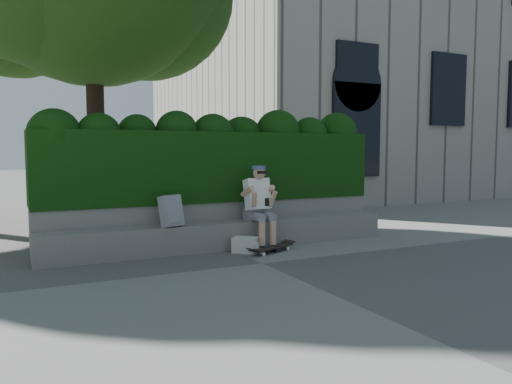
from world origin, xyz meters
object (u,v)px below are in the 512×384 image
backpack_ground (245,245)px  skateboard (271,248)px  person (259,203)px  backpack_plaid (171,211)px

backpack_ground → skateboard: bearing=16.6°
person → backpack_plaid: size_ratio=2.83×
person → backpack_ground: 0.77m
skateboard → backpack_ground: bearing=131.9°
backpack_plaid → backpack_ground: backpack_plaid is taller
skateboard → backpack_ground: backpack_ground is taller
person → backpack_plaid: person is taller
person → backpack_ground: size_ratio=3.63×
backpack_plaid → backpack_ground: bearing=-38.1°
skateboard → backpack_ground: size_ratio=2.34×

